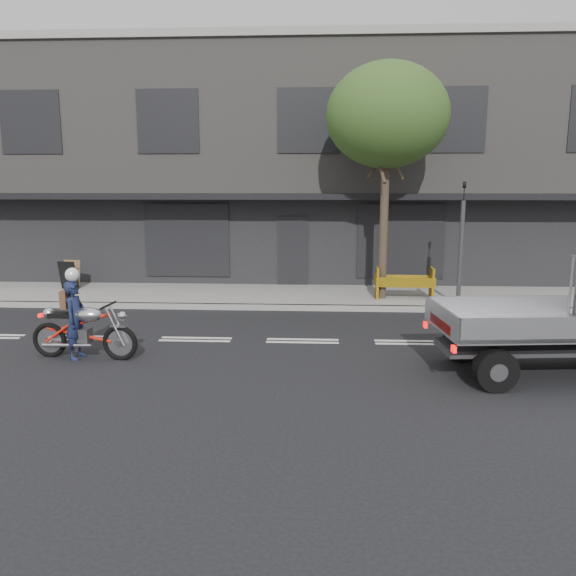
# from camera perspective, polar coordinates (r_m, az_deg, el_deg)

# --- Properties ---
(ground) EXTENTS (80.00, 80.00, 0.00)m
(ground) POSITION_cam_1_polar(r_m,az_deg,el_deg) (12.51, 1.48, -5.42)
(ground) COLOR black
(ground) RESTS_ON ground
(sidewalk) EXTENTS (32.00, 3.20, 0.15)m
(sidewalk) POSITION_cam_1_polar(r_m,az_deg,el_deg) (17.06, 1.92, -0.84)
(sidewalk) COLOR gray
(sidewalk) RESTS_ON ground
(kerb) EXTENTS (32.00, 0.20, 0.15)m
(kerb) POSITION_cam_1_polar(r_m,az_deg,el_deg) (15.50, 1.80, -2.00)
(kerb) COLOR gray
(kerb) RESTS_ON ground
(building_main) EXTENTS (26.00, 10.00, 8.00)m
(building_main) POSITION_cam_1_polar(r_m,az_deg,el_deg) (23.34, 2.32, 11.90)
(building_main) COLOR slate
(building_main) RESTS_ON ground
(street_tree) EXTENTS (3.40, 3.40, 6.74)m
(street_tree) POSITION_cam_1_polar(r_m,az_deg,el_deg) (16.44, 10.04, 16.80)
(street_tree) COLOR #382B21
(street_tree) RESTS_ON ground
(traffic_light_pole) EXTENTS (0.12, 0.12, 3.50)m
(traffic_light_pole) POSITION_cam_1_polar(r_m,az_deg,el_deg) (15.96, 17.14, 3.64)
(traffic_light_pole) COLOR #2D2D30
(traffic_light_pole) RESTS_ON ground
(motorcycle) EXTENTS (2.22, 0.64, 1.14)m
(motorcycle) POSITION_cam_1_polar(r_m,az_deg,el_deg) (11.88, -20.04, -4.00)
(motorcycle) COLOR black
(motorcycle) RESTS_ON ground
(rider) EXTENTS (0.42, 0.60, 1.57)m
(rider) POSITION_cam_1_polar(r_m,az_deg,el_deg) (11.90, -20.77, -3.06)
(rider) COLOR #171E40
(rider) RESTS_ON ground
(construction_barrier) EXTENTS (1.71, 0.74, 0.95)m
(construction_barrier) POSITION_cam_1_polar(r_m,az_deg,el_deg) (16.40, 11.87, 0.42)
(construction_barrier) COLOR yellow
(construction_barrier) RESTS_ON sidewalk
(sandwich_board) EXTENTS (0.62, 0.46, 0.90)m
(sandwich_board) POSITION_cam_1_polar(r_m,az_deg,el_deg) (18.99, -21.46, 1.21)
(sandwich_board) COLOR black
(sandwich_board) RESTS_ON sidewalk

